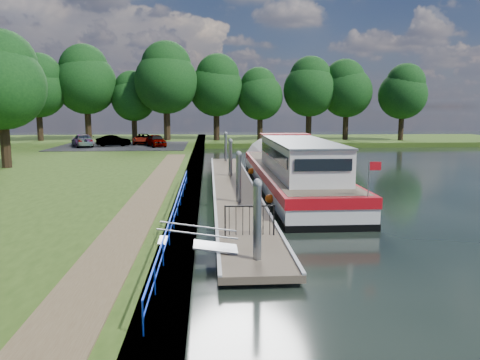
{
  "coord_description": "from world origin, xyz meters",
  "views": [
    {
      "loc": [
        -1.46,
        -14.46,
        5.11
      ],
      "look_at": [
        0.11,
        9.1,
        1.4
      ],
      "focal_mm": 35.0,
      "sensor_mm": 36.0,
      "label": 1
    }
  ],
  "objects": [
    {
      "name": "barge",
      "position": [
        3.6,
        14.29,
        1.09
      ],
      "size": [
        4.36,
        21.15,
        4.78
      ],
      "color": "black",
      "rests_on": "ground"
    },
    {
      "name": "pontoon",
      "position": [
        0.0,
        13.0,
        0.18
      ],
      "size": [
        2.5,
        30.0,
        0.56
      ],
      "color": "brown",
      "rests_on": "ground"
    },
    {
      "name": "bank_tree_a",
      "position": [
        -15.99,
        20.08,
        7.02
      ],
      "size": [
        6.12,
        6.12,
        9.72
      ],
      "color": "#332316",
      "rests_on": "riverbank"
    },
    {
      "name": "blue_fence",
      "position": [
        -2.75,
        3.0,
        1.31
      ],
      "size": [
        0.04,
        18.04,
        0.72
      ],
      "color": "#0C2DBF",
      "rests_on": "riverbank"
    },
    {
      "name": "footpath",
      "position": [
        -4.4,
        8.0,
        0.8
      ],
      "size": [
        1.6,
        40.0,
        0.05
      ],
      "primitive_type": "cube",
      "color": "brown",
      "rests_on": "riverbank"
    },
    {
      "name": "carpark",
      "position": [
        -11.0,
        38.0,
        0.81
      ],
      "size": [
        14.0,
        12.0,
        0.06
      ],
      "primitive_type": "cube",
      "color": "black",
      "rests_on": "riverbank"
    },
    {
      "name": "car_d",
      "position": [
        -9.08,
        40.04,
        1.42
      ],
      "size": [
        2.03,
        4.25,
        1.17
      ],
      "primitive_type": "imported",
      "rotation": [
        0.0,
        0.0,
        0.02
      ],
      "color": "#999999",
      "rests_on": "carpark"
    },
    {
      "name": "car_b",
      "position": [
        -11.85,
        37.32,
        1.43
      ],
      "size": [
        3.73,
        1.58,
        1.2
      ],
      "primitive_type": "imported",
      "rotation": [
        0.0,
        0.0,
        1.66
      ],
      "color": "#999999",
      "rests_on": "carpark"
    },
    {
      "name": "gate_panel",
      "position": [
        -0.0,
        2.2,
        1.15
      ],
      "size": [
        1.85,
        0.05,
        1.15
      ],
      "color": "black",
      "rests_on": "ground"
    },
    {
      "name": "ground",
      "position": [
        0.0,
        0.0,
        0.0
      ],
      "size": [
        160.0,
        160.0,
        0.0
      ],
      "primitive_type": "plane",
      "color": "black",
      "rests_on": "ground"
    },
    {
      "name": "car_c",
      "position": [
        -15.08,
        37.04,
        1.5
      ],
      "size": [
        3.52,
        4.95,
        1.33
      ],
      "primitive_type": "imported",
      "rotation": [
        0.0,
        0.0,
        3.55
      ],
      "color": "#999999",
      "rests_on": "carpark"
    },
    {
      "name": "mooring_piles",
      "position": [
        0.0,
        13.0,
        1.28
      ],
      "size": [
        0.3,
        27.3,
        3.55
      ],
      "color": "gray",
      "rests_on": "ground"
    },
    {
      "name": "bank_edge",
      "position": [
        -2.55,
        15.0,
        0.39
      ],
      "size": [
        1.1,
        90.0,
        0.78
      ],
      "primitive_type": "cube",
      "color": "#473D2D",
      "rests_on": "ground"
    },
    {
      "name": "gangway",
      "position": [
        -1.85,
        0.5,
        0.63
      ],
      "size": [
        2.58,
        1.0,
        0.92
      ],
      "color": "#A5A8AD",
      "rests_on": "ground"
    },
    {
      "name": "horizon_trees",
      "position": [
        -1.61,
        48.68,
        7.95
      ],
      "size": [
        54.38,
        10.03,
        12.87
      ],
      "color": "#332316",
      "rests_on": "ground"
    },
    {
      "name": "car_a",
      "position": [
        -7.17,
        36.71,
        1.5
      ],
      "size": [
        2.82,
        4.18,
        1.32
      ],
      "primitive_type": "imported",
      "rotation": [
        0.0,
        0.0,
        0.36
      ],
      "color": "#999999",
      "rests_on": "carpark"
    },
    {
      "name": "far_bank",
      "position": [
        12.0,
        52.0,
        0.3
      ],
      "size": [
        60.0,
        18.0,
        0.6
      ],
      "primitive_type": "cube",
      "color": "#2D4914",
      "rests_on": "ground"
    }
  ]
}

